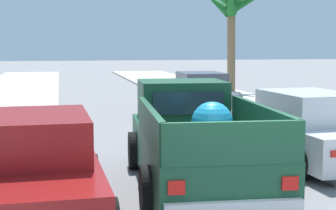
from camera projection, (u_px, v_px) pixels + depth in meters
sidewalk_right at (258, 112)px, 18.79m from camera, size 4.64×60.00×0.12m
curb_left at (15, 120)px, 17.01m from camera, size 0.16×60.00×0.10m
curb_right at (234, 113)px, 18.60m from camera, size 0.16×60.00×0.10m
pickup_truck at (194, 142)px, 9.26m from camera, size 2.49×5.33×1.80m
car_left_near at (306, 129)px, 11.04m from camera, size 2.20×4.33×1.54m
car_right_near at (202, 95)px, 18.74m from camera, size 2.14×4.31×1.54m
car_left_mid at (36, 171)px, 7.39m from camera, size 2.10×4.29×1.54m
palm_tree_right_mid at (232, 8)px, 26.71m from camera, size 3.55×3.77×5.63m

